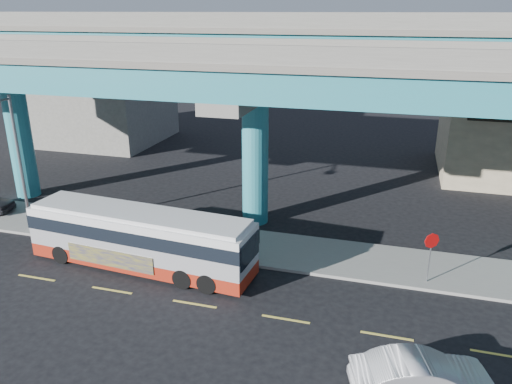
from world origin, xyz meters
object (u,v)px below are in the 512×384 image
(sedan, at_px, (422,378))
(stop_sign, at_px, (431,247))
(transit_bus, at_px, (140,237))
(street_lamp, at_px, (9,147))

(sedan, bearing_deg, stop_sign, -20.58)
(transit_bus, bearing_deg, stop_sign, 13.48)
(transit_bus, distance_m, sedan, 13.99)
(sedan, relative_size, stop_sign, 1.98)
(sedan, xyz_separation_m, stop_sign, (0.42, 7.47, 1.14))
(sedan, distance_m, street_lamp, 22.40)
(transit_bus, height_order, sedan, transit_bus)
(sedan, relative_size, street_lamp, 0.63)
(street_lamp, distance_m, stop_sign, 21.59)
(street_lamp, bearing_deg, stop_sign, 1.98)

